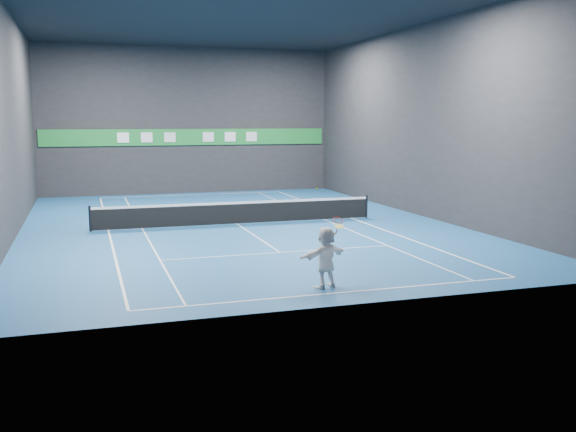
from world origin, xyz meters
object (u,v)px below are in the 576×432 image
object	(u,v)px
tennis_ball	(317,189)
tennis_net	(237,212)
tennis_racket	(338,223)
player	(326,257)

from	to	relation	value
tennis_ball	tennis_net	world-z (taller)	tennis_ball
tennis_ball	tennis_racket	size ratio (longest dim) A/B	0.09
tennis_racket	tennis_ball	bearing A→B (deg)	159.97
tennis_net	tennis_racket	distance (m)	11.27
tennis_net	tennis_ball	bearing A→B (deg)	-91.88
player	tennis_ball	xyz separation A→B (m)	(-0.18, 0.24, 1.86)
tennis_ball	tennis_net	size ratio (longest dim) A/B	0.00
player	tennis_racket	distance (m)	0.98
tennis_ball	tennis_racket	distance (m)	1.10
tennis_ball	tennis_net	distance (m)	11.22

